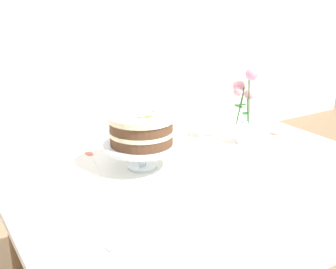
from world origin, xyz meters
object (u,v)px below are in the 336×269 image
(flower_vase, at_px, (245,112))
(cake_stand, at_px, (142,148))
(layer_cake, at_px, (141,129))
(dining_table, at_px, (188,184))

(flower_vase, bearing_deg, cake_stand, -179.15)
(cake_stand, height_order, layer_cake, layer_cake)
(dining_table, xyz_separation_m, layer_cake, (-0.18, 0.05, 0.25))
(dining_table, height_order, cake_stand, cake_stand)
(dining_table, distance_m, flower_vase, 0.41)
(flower_vase, bearing_deg, dining_table, -170.42)
(cake_stand, bearing_deg, flower_vase, 0.85)
(cake_stand, distance_m, flower_vase, 0.51)
(dining_table, bearing_deg, flower_vase, 9.58)
(dining_table, height_order, flower_vase, flower_vase)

